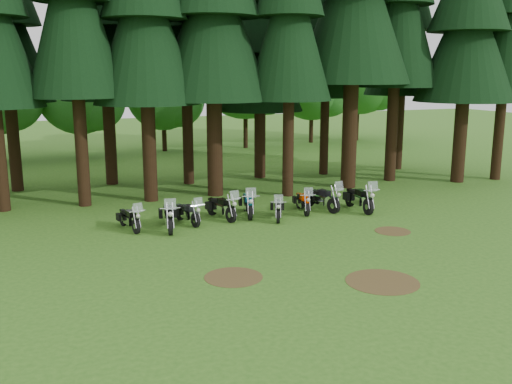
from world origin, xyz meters
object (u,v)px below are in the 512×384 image
at_px(motorcycle_2, 187,214).
at_px(motorcycle_7, 321,199).
at_px(motorcycle_5, 278,209).
at_px(motorcycle_0, 129,219).
at_px(motorcycle_3, 221,208).
at_px(motorcycle_1, 169,217).
at_px(motorcycle_8, 359,199).
at_px(motorcycle_4, 248,205).
at_px(motorcycle_6, 303,203).

xyz_separation_m(motorcycle_2, motorcycle_7, (6.23, 0.08, 0.07)).
height_order(motorcycle_2, motorcycle_5, motorcycle_2).
relative_size(motorcycle_0, motorcycle_3, 0.90).
relative_size(motorcycle_1, motorcycle_2, 1.18).
relative_size(motorcycle_1, motorcycle_3, 1.07).
bearing_deg(motorcycle_8, motorcycle_3, 175.00).
bearing_deg(motorcycle_2, motorcycle_0, 168.45).
relative_size(motorcycle_0, motorcycle_4, 0.88).
relative_size(motorcycle_0, motorcycle_2, 1.00).
relative_size(motorcycle_2, motorcycle_4, 0.88).
bearing_deg(motorcycle_4, motorcycle_7, 9.75).
height_order(motorcycle_3, motorcycle_5, motorcycle_3).
bearing_deg(motorcycle_6, motorcycle_8, -1.92).
height_order(motorcycle_2, motorcycle_3, motorcycle_3).
bearing_deg(motorcycle_3, motorcycle_5, -35.84).
height_order(motorcycle_4, motorcycle_5, motorcycle_4).
bearing_deg(motorcycle_2, motorcycle_3, -4.00).
bearing_deg(motorcycle_6, motorcycle_2, -167.49).
xyz_separation_m(motorcycle_2, motorcycle_5, (3.75, -0.67, -0.00)).
xyz_separation_m(motorcycle_3, motorcycle_6, (3.73, -0.24, -0.03)).
distance_m(motorcycle_5, motorcycle_8, 4.01).
distance_m(motorcycle_0, motorcycle_1, 1.54).
relative_size(motorcycle_7, motorcycle_8, 0.96).
height_order(motorcycle_1, motorcycle_6, motorcycle_1).
bearing_deg(motorcycle_7, motorcycle_8, -40.44).
distance_m(motorcycle_0, motorcycle_3, 3.91).
xyz_separation_m(motorcycle_1, motorcycle_8, (8.67, -0.06, 0.02)).
xyz_separation_m(motorcycle_5, motorcycle_8, (4.01, 0.03, 0.10)).
bearing_deg(motorcycle_2, motorcycle_8, -17.54).
bearing_deg(motorcycle_1, motorcycle_0, 168.91).
bearing_deg(motorcycle_7, motorcycle_3, 163.16).
height_order(motorcycle_4, motorcycle_7, motorcycle_7).
distance_m(motorcycle_1, motorcycle_4, 3.82).
xyz_separation_m(motorcycle_0, motorcycle_7, (8.59, 0.14, 0.08)).
relative_size(motorcycle_1, motorcycle_7, 1.01).
bearing_deg(motorcycle_2, motorcycle_4, -5.66).
xyz_separation_m(motorcycle_0, motorcycle_5, (6.11, -0.62, -0.00)).
bearing_deg(motorcycle_4, motorcycle_3, -160.75).
relative_size(motorcycle_2, motorcycle_5, 1.04).
distance_m(motorcycle_0, motorcycle_6, 7.63).
bearing_deg(motorcycle_5, motorcycle_7, 38.98).
xyz_separation_m(motorcycle_3, motorcycle_7, (4.69, -0.15, 0.03)).
relative_size(motorcycle_2, motorcycle_7, 0.86).
xyz_separation_m(motorcycle_4, motorcycle_7, (3.44, -0.26, 0.01)).
distance_m(motorcycle_2, motorcycle_5, 3.81).
xyz_separation_m(motorcycle_1, motorcycle_5, (4.67, -0.10, -0.08)).
bearing_deg(motorcycle_5, motorcycle_0, -163.89).
relative_size(motorcycle_1, motorcycle_8, 0.97).
bearing_deg(motorcycle_5, motorcycle_3, 179.51).
bearing_deg(motorcycle_0, motorcycle_6, -11.35).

